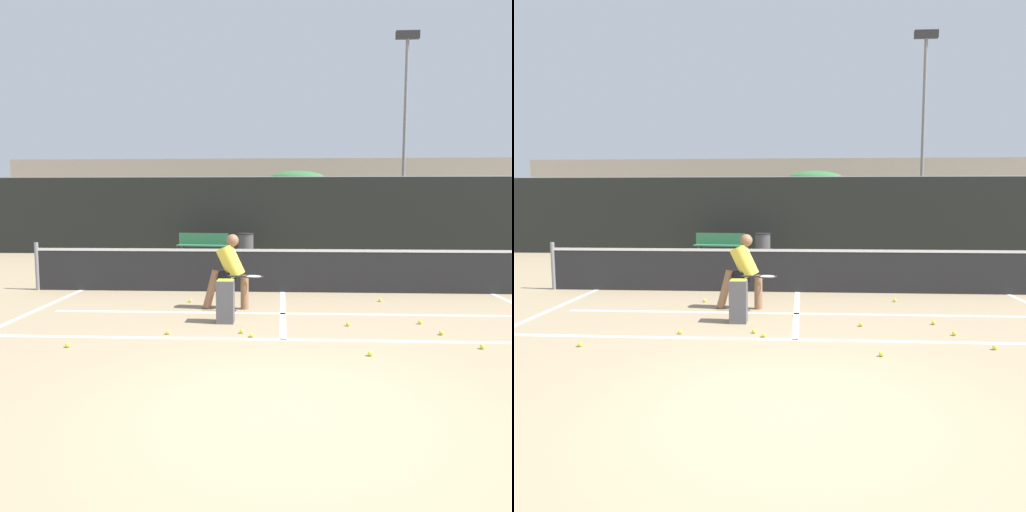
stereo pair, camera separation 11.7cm
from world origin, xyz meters
The scene contains 26 objects.
ground_plane centered at (0.00, 0.00, 0.00)m, with size 100.00×100.00×0.00m, color #937F60.
court_baseline_near centered at (0.00, 2.42, 0.00)m, with size 11.00×0.10×0.01m, color white.
court_service_line centered at (0.00, 4.10, 0.00)m, with size 8.25×0.10×0.01m, color white.
court_center_mark centered at (0.00, 4.31, 0.00)m, with size 0.10×3.78×0.01m, color white.
court_sideline_left centered at (-4.51, 4.31, 0.00)m, with size 0.10×4.78×0.01m, color white.
net centered at (0.00, 6.20, 0.51)m, with size 11.09×0.09×1.07m.
fence_back centered at (0.00, 13.92, 1.43)m, with size 24.00×0.06×2.88m.
player_practicing centered at (-0.98, 4.45, 0.74)m, with size 1.14×0.59×1.39m.
tennis_ball_scattered_0 centered at (-1.73, 2.63, 0.03)m, with size 0.07×0.07×0.07m, color #D1E033.
tennis_ball_scattered_1 centered at (-0.62, 2.75, 0.03)m, with size 0.07×0.07×0.07m, color #D1E033.
tennis_ball_scattered_2 centered at (2.23, 3.46, 0.03)m, with size 0.07×0.07×0.07m, color #D1E033.
tennis_ball_scattered_3 centered at (-0.46, 2.54, 0.03)m, with size 0.07×0.07×0.07m, color #D1E033.
tennis_ball_scattered_4 centered at (-1.83, 5.01, 0.03)m, with size 0.07×0.07×0.07m, color #D1E033.
tennis_ball_scattered_5 centered at (2.69, 2.11, 0.03)m, with size 0.07×0.07×0.07m, color #D1E033.
tennis_ball_scattered_6 centered at (1.94, 5.26, 0.03)m, with size 0.07×0.07×0.07m, color #D1E033.
tennis_ball_scattered_7 centered at (1.04, 3.27, 0.03)m, with size 0.07×0.07×0.07m, color #D1E033.
tennis_ball_scattered_8 centered at (-2.94, 1.90, 0.03)m, with size 0.07×0.07×0.07m, color #D1E033.
tennis_ball_scattered_9 centered at (2.36, 2.80, 0.03)m, with size 0.07×0.07×0.07m, color #D1E033.
tennis_ball_scattered_10 centered at (1.12, 1.72, 0.03)m, with size 0.07×0.07×0.07m, color #D1E033.
ball_hopper centered at (-0.94, 3.41, 0.37)m, with size 0.28×0.28×0.71m.
courtside_bench centered at (-2.79, 12.70, 0.47)m, with size 1.81×0.58×0.86m.
trash_bin centered at (-1.29, 12.83, 0.43)m, with size 0.57×0.57×0.86m.
parked_car centered at (-2.47, 16.96, 0.59)m, with size 1.68×4.49×1.39m.
floodlight_mast centered at (5.86, 20.23, 6.19)m, with size 1.10×0.24×9.95m.
tree_west centered at (0.72, 20.79, 2.99)m, with size 2.95×2.95×3.48m.
building_far centered at (0.00, 29.12, 2.35)m, with size 36.00×2.40×4.70m, color gray.
Camera 1 is at (-0.03, -4.60, 1.99)m, focal length 35.00 mm.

